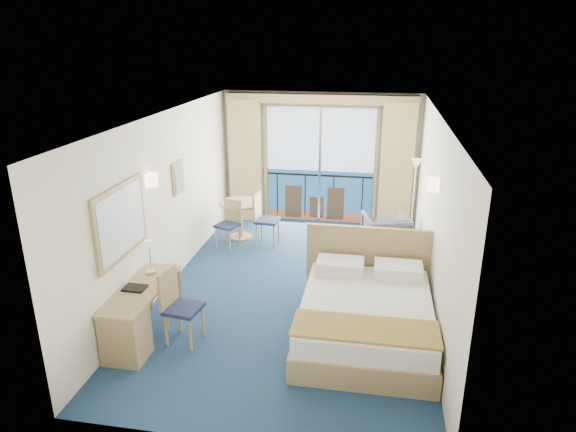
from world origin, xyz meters
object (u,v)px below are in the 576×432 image
Objects in this scene: desk_chair at (177,302)px; round_table at (240,211)px; armchair at (386,233)px; floor_lamp at (415,179)px; desk at (129,326)px; bed at (366,315)px; nightstand at (410,274)px; table_chair_b at (230,220)px; table_chair_a at (263,216)px.

desk_chair reaches higher than round_table.
floor_lamp is (0.49, 0.66, 0.86)m from armchair.
bed is at bearing 16.97° from desk.
floor_lamp is 1.07× the size of desk.
table_chair_b is at bearing 157.72° from nightstand.
nightstand is at bearing -2.08° from table_chair_b.
desk is at bearing -163.03° from bed.
desk_chair is at bearing -168.40° from bed.
table_chair_a reaches higher than armchair.
floor_lamp reaches higher than table_chair_a.
armchair is (0.26, 2.93, 0.03)m from bed.
table_chair_a is at bearing -166.36° from floor_lamp.
table_chair_a is (-2.02, 2.92, 0.22)m from bed.
nightstand is 0.40× the size of desk.
desk is at bearing -73.75° from table_chair_b.
bed is 3.56m from table_chair_a.
bed is 2.25× the size of table_chair_a.
floor_lamp is 1.64× the size of table_chair_a.
desk_chair is 3.62m from round_table.
desk_chair is at bearing 177.97° from table_chair_a.
nightstand is 3.06m from table_chair_a.
armchair is (-0.36, 1.54, 0.06)m from nightstand.
table_chair_a is (-2.28, -0.01, 0.19)m from armchair.
bed reaches higher than table_chair_a.
nightstand is 2.38m from floor_lamp.
table_chair_b is at bearing 112.58° from table_chair_a.
round_table reaches higher than nightstand.
floor_lamp is at bearing -29.25° from desk_chair.
table_chair_b is (-2.88, -0.21, 0.14)m from armchair.
table_chair_a is (0.50, -0.21, 0.00)m from round_table.
desk is 1.70× the size of table_chair_b.
round_table is (0.34, 4.00, 0.16)m from desk.
desk is 1.85× the size of round_table.
floor_lamp reaches higher than table_chair_b.
floor_lamp is at bearing 8.01° from round_table.
floor_lamp is 1.62× the size of desk_chair.
desk_chair is at bearing 38.67° from desk.
table_chair_a is at bearing -22.86° from round_table.
bed reaches higher than armchair.
nightstand is 0.61× the size of desk_chair.
desk is at bearing -146.95° from nightstand.
armchair reaches higher than nightstand.
nightstand is 0.38× the size of floor_lamp.
bed is 2.94m from armchair.
desk is at bearing -128.99° from floor_lamp.
table_chair_a is at bearing -15.41° from armchair.
bed is 1.52m from nightstand.
table_chair_b is at bearing 86.06° from desk.
floor_lamp is 2.93m from table_chair_a.
table_chair_b is (-0.23, 3.21, -0.06)m from desk_chair.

